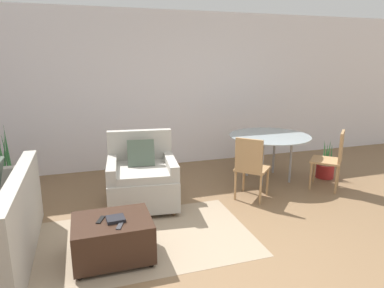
% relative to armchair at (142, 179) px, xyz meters
% --- Properties ---
extents(ground_plane, '(20.00, 20.00, 0.00)m').
position_rel_armchair_xyz_m(ground_plane, '(0.52, -1.59, -0.37)').
color(ground_plane, brown).
extents(wall_back, '(12.00, 0.06, 2.75)m').
position_rel_armchair_xyz_m(wall_back, '(0.52, 1.73, 1.01)').
color(wall_back, white).
rests_on(wall_back, ground_plane).
extents(area_rug, '(2.57, 1.49, 0.01)m').
position_rel_armchair_xyz_m(area_rug, '(-0.25, -0.93, -0.37)').
color(area_rug, gray).
rests_on(area_rug, ground_plane).
extents(armchair, '(0.98, 1.00, 0.96)m').
position_rel_armchair_xyz_m(armchair, '(0.00, 0.00, 0.00)').
color(armchair, '#B2ADA3').
rests_on(armchair, ground_plane).
extents(ottoman, '(0.75, 0.60, 0.42)m').
position_rel_armchair_xyz_m(ottoman, '(-0.50, -1.21, -0.14)').
color(ottoman, '#382319').
rests_on(ottoman, ground_plane).
extents(book_stack, '(0.18, 0.17, 0.03)m').
position_rel_armchair_xyz_m(book_stack, '(-0.47, -1.24, 0.07)').
color(book_stack, black).
rests_on(book_stack, ottoman).
extents(tv_remote_primary, '(0.09, 0.17, 0.01)m').
position_rel_armchair_xyz_m(tv_remote_primary, '(-0.44, -1.36, 0.06)').
color(tv_remote_primary, '#333338').
rests_on(tv_remote_primary, ottoman).
extents(tv_remote_secondary, '(0.10, 0.16, 0.01)m').
position_rel_armchair_xyz_m(tv_remote_secondary, '(-0.60, -1.19, 0.06)').
color(tv_remote_secondary, black).
rests_on(tv_remote_secondary, ottoman).
extents(potted_plant, '(0.41, 0.41, 1.11)m').
position_rel_armchair_xyz_m(potted_plant, '(-1.75, 0.63, -0.13)').
color(potted_plant, brown).
rests_on(potted_plant, ground_plane).
extents(dining_table, '(1.29, 1.29, 0.74)m').
position_rel_armchair_xyz_m(dining_table, '(2.14, 0.38, 0.30)').
color(dining_table, '#99A8AD').
rests_on(dining_table, ground_plane).
extents(dining_chair_near_left, '(0.59, 0.59, 0.90)m').
position_rel_armchair_xyz_m(dining_chair_near_left, '(1.46, -0.30, 0.15)').
color(dining_chair_near_left, tan).
rests_on(dining_chair_near_left, ground_plane).
extents(dining_chair_near_right, '(0.59, 0.59, 0.90)m').
position_rel_armchair_xyz_m(dining_chair_near_right, '(2.82, -0.30, 0.15)').
color(dining_chair_near_right, tan).
rests_on(dining_chair_near_right, ground_plane).
extents(potted_plant_small, '(0.29, 0.29, 0.65)m').
position_rel_armchair_xyz_m(potted_plant_small, '(3.09, 0.16, -0.20)').
color(potted_plant_small, maroon).
rests_on(potted_plant_small, ground_plane).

